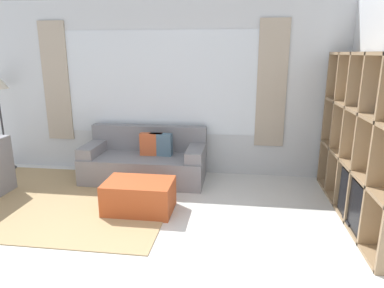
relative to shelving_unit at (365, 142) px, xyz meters
The scene contains 5 objects.
wall_back 3.04m from the shelving_unit, 153.12° to the left, with size 6.85×0.11×2.70m.
area_rug 3.85m from the shelving_unit, behind, with size 2.93×2.29×0.01m, color tan.
shelving_unit is the anchor object (origin of this frame).
couch_main 3.05m from the shelving_unit, 162.36° to the left, with size 1.84×0.84×0.80m.
ottoman 2.74m from the shelving_unit, behind, with size 0.83×0.55×0.39m.
Camera 1 is at (1.22, -2.24, 1.91)m, focal length 32.00 mm.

